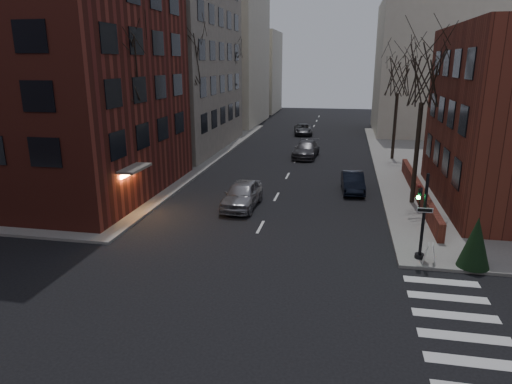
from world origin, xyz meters
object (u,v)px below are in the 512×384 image
traffic_signal (422,222)px  evergreen_shrub (476,242)px  sandwich_board (430,254)px  car_lane_gray (306,149)px  tree_right_a (424,76)px  car_lane_silver (242,194)px  streetlamp_far (239,102)px  tree_left_b (187,61)px  car_lane_far (303,129)px  tree_right_b (399,76)px  tree_left_c (229,69)px  tree_left_a (118,68)px  streetlamp_near (180,124)px  parked_sedan (353,182)px

traffic_signal → evergreen_shrub: 2.36m
traffic_signal → sandwich_board: traffic_signal is taller
sandwich_board → car_lane_gray: bearing=117.9°
tree_right_a → car_lane_silver: bearing=-166.0°
evergreen_shrub → car_lane_silver: bearing=150.2°
sandwich_board → streetlamp_far: bearing=126.2°
traffic_signal → car_lane_silver: bearing=146.8°
traffic_signal → car_lane_gray: 23.84m
traffic_signal → tree_left_b: size_ratio=0.37×
car_lane_far → evergreen_shrub: size_ratio=2.06×
tree_right_b → streetlamp_far: size_ratio=1.46×
tree_left_c → car_lane_silver: (7.01, -24.65, -7.20)m
traffic_signal → tree_left_a: bearing=163.4°
streetlamp_near → car_lane_silver: (6.41, -6.65, -3.41)m
streetlamp_near → car_lane_silver: size_ratio=1.29×
car_lane_gray → car_lane_far: car_lane_gray is taller
tree_left_c → tree_right_a: (17.60, -22.00, 0.00)m
parked_sedan → tree_left_b: bearing=153.6°
tree_left_a → parked_sedan: bearing=24.4°
tree_left_c → streetlamp_far: tree_left_c is taller
tree_right_a → parked_sedan: bearing=148.3°
traffic_signal → streetlamp_far: streetlamp_far is taller
sandwich_board → traffic_signal: bearing=139.0°
traffic_signal → evergreen_shrub: size_ratio=1.74×
tree_right_a → car_lane_far: tree_right_a is taller
streetlamp_near → tree_left_c: bearing=91.9°
tree_left_b → tree_right_a: (17.60, -8.00, -0.88)m
tree_left_c → streetlamp_near: bearing=-88.1°
tree_left_b → tree_right_b: size_ratio=1.18×
traffic_signal → tree_left_b: 24.87m
car_lane_gray → tree_right_a: bearing=-55.6°
tree_left_c → streetlamp_near: tree_left_c is taller
traffic_signal → tree_left_a: tree_left_a is taller
parked_sedan → car_lane_gray: bearing=106.5°
traffic_signal → streetlamp_far: size_ratio=0.64×
streetlamp_far → parked_sedan: bearing=-58.5°
tree_right_a → car_lane_silver: (-10.59, -2.65, -7.20)m
traffic_signal → tree_right_a: tree_right_a is taller
tree_left_a → car_lane_gray: bearing=61.5°
tree_left_c → streetlamp_far: size_ratio=1.55×
streetlamp_near → streetlamp_far: same height
streetlamp_far → sandwich_board: size_ratio=6.86×
tree_left_a → evergreen_shrub: bearing=-16.2°
car_lane_silver → sandwich_board: car_lane_silver is taller
evergreen_shrub → streetlamp_near: bearing=143.7°
tree_right_b → sandwich_board: size_ratio=10.03×
traffic_signal → tree_left_c: 35.76m
traffic_signal → tree_right_b: (0.86, 23.01, 5.68)m
tree_left_a → tree_right_b: bearing=45.6°
tree_right_b → streetlamp_far: 20.01m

